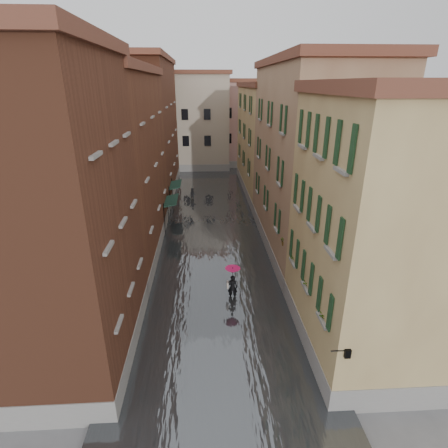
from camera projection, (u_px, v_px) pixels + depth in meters
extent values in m
plane|color=slate|center=(218.00, 320.00, 18.81)|extent=(120.00, 120.00, 0.00)
cube|color=#404347|center=(212.00, 227.00, 30.81)|extent=(10.00, 60.00, 0.20)
cube|color=brown|center=(47.00, 226.00, 14.15)|extent=(6.00, 8.00, 13.00)
cube|color=brown|center=(112.00, 170.00, 24.43)|extent=(6.00, 14.00, 12.50)
cube|color=brown|center=(144.00, 131.00, 38.03)|extent=(6.00, 16.00, 14.00)
cube|color=#A68756|center=(380.00, 235.00, 15.18)|extent=(6.00, 8.00, 11.50)
cube|color=tan|center=(309.00, 164.00, 25.08)|extent=(6.00, 14.00, 13.00)
cube|color=#A68756|center=(271.00, 142.00, 39.25)|extent=(6.00, 16.00, 11.50)
cube|color=#B1A58D|center=(187.00, 123.00, 51.39)|extent=(12.00, 9.00, 13.00)
cube|color=#A77C75|center=(246.00, 124.00, 53.91)|extent=(10.00, 9.00, 12.00)
cube|color=#163226|center=(171.00, 200.00, 29.93)|extent=(1.09, 3.10, 0.31)
cylinder|color=black|center=(164.00, 219.00, 28.90)|extent=(0.06, 0.06, 2.80)
cylinder|color=black|center=(168.00, 207.00, 31.76)|extent=(0.06, 0.06, 2.80)
cube|color=#163226|center=(175.00, 184.00, 34.61)|extent=(1.09, 3.07, 0.31)
cylinder|color=black|center=(170.00, 200.00, 33.59)|extent=(0.06, 0.06, 2.80)
cylinder|color=black|center=(172.00, 191.00, 36.44)|extent=(0.06, 0.06, 2.80)
cylinder|color=black|center=(339.00, 351.00, 12.31)|extent=(0.60, 0.05, 0.05)
cube|color=black|center=(347.00, 353.00, 12.37)|extent=(0.22, 0.22, 0.35)
cube|color=beige|center=(347.00, 353.00, 12.37)|extent=(0.14, 0.14, 0.24)
cube|color=brown|center=(325.00, 319.00, 13.89)|extent=(0.22, 0.85, 0.18)
imported|color=#265926|center=(326.00, 310.00, 13.73)|extent=(0.59, 0.51, 0.66)
cube|color=brown|center=(308.00, 286.00, 16.12)|extent=(0.22, 0.85, 0.18)
imported|color=#265926|center=(309.00, 279.00, 15.96)|extent=(0.59, 0.51, 0.66)
cube|color=brown|center=(295.00, 261.00, 18.44)|extent=(0.22, 0.85, 0.18)
imported|color=#265926|center=(296.00, 254.00, 18.28)|extent=(0.59, 0.51, 0.66)
cube|color=brown|center=(285.00, 242.00, 20.66)|extent=(0.22, 0.85, 0.18)
imported|color=#265926|center=(285.00, 235.00, 20.51)|extent=(0.59, 0.51, 0.66)
imported|color=black|center=(232.00, 287.00, 20.40)|extent=(0.62, 0.45, 1.58)
cube|color=beige|center=(228.00, 285.00, 20.37)|extent=(0.08, 0.30, 0.38)
cylinder|color=black|center=(233.00, 279.00, 20.19)|extent=(0.02, 0.02, 1.00)
cone|color=#D20E55|center=(233.00, 270.00, 19.98)|extent=(0.90, 0.90, 0.28)
imported|color=black|center=(193.00, 195.00, 37.57)|extent=(0.76, 0.64, 1.42)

